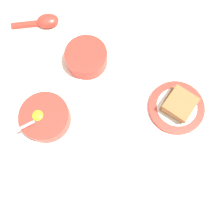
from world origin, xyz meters
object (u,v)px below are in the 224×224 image
at_px(egg_bowl, 45,117).
at_px(toast_plate, 176,107).
at_px(congee_bowl, 86,57).
at_px(toast_sandwich, 179,104).
at_px(soup_spoon, 44,21).

relative_size(egg_bowl, toast_plate, 0.86).
relative_size(toast_plate, congee_bowl, 1.28).
relative_size(toast_sandwich, soup_spoon, 0.74).
bearing_deg(soup_spoon, egg_bowl, 171.78).
bearing_deg(egg_bowl, toast_plate, -98.10).
bearing_deg(soup_spoon, toast_sandwich, -138.66).
xyz_separation_m(toast_sandwich, congee_bowl, (0.22, 0.24, -0.01)).
bearing_deg(toast_plate, toast_sandwich, -75.77).
distance_m(soup_spoon, congee_bowl, 0.21).
bearing_deg(egg_bowl, toast_sandwich, -97.99).
distance_m(egg_bowl, toast_plate, 0.40).
height_order(egg_bowl, congee_bowl, egg_bowl).
relative_size(toast_plate, soup_spoon, 1.04).
distance_m(toast_plate, soup_spoon, 0.53).
relative_size(egg_bowl, toast_sandwich, 1.20).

